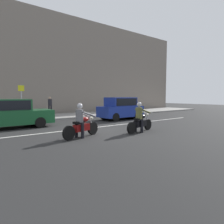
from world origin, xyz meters
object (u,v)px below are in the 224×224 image
object	(u,v)px
motorcycle_with_rider_olive	(140,120)
pedestrian_bystander	(50,105)
parked_sedan_forest_green	(9,113)
motorcycle_with_rider_gray	(81,124)
street_sign_post	(21,98)
parked_hatchback_cobalt_blue	(121,108)

from	to	relation	value
motorcycle_with_rider_olive	pedestrian_bystander	world-z (taller)	pedestrian_bystander
motorcycle_with_rider_olive	parked_sedan_forest_green	distance (m)	7.62
motorcycle_with_rider_gray	street_sign_post	size ratio (longest dim) A/B	0.80
street_sign_post	parked_hatchback_cobalt_blue	bearing A→B (deg)	-30.88
parked_hatchback_cobalt_blue	pedestrian_bystander	bearing A→B (deg)	132.60
parked_sedan_forest_green	parked_hatchback_cobalt_blue	size ratio (longest dim) A/B	1.28
motorcycle_with_rider_gray	parked_hatchback_cobalt_blue	xyz separation A→B (m)	(5.90, 4.33, 0.29)
parked_sedan_forest_green	pedestrian_bystander	size ratio (longest dim) A/B	2.74
parked_hatchback_cobalt_blue	street_sign_post	world-z (taller)	street_sign_post
parked_sedan_forest_green	street_sign_post	xyz separation A→B (m)	(1.47, 3.53, 0.84)
pedestrian_bystander	motorcycle_with_rider_gray	bearing A→B (deg)	-100.69
motorcycle_with_rider_gray	parked_sedan_forest_green	distance (m)	5.27
motorcycle_with_rider_gray	pedestrian_bystander	distance (m)	9.08
parked_hatchback_cobalt_blue	motorcycle_with_rider_olive	bearing A→B (deg)	-118.96
motorcycle_with_rider_olive	street_sign_post	distance (m)	9.81
parked_hatchback_cobalt_blue	pedestrian_bystander	size ratio (longest dim) A/B	2.13
motorcycle_with_rider_gray	pedestrian_bystander	size ratio (longest dim) A/B	1.23
parked_sedan_forest_green	pedestrian_bystander	distance (m)	5.69
parked_sedan_forest_green	parked_hatchback_cobalt_blue	world-z (taller)	parked_hatchback_cobalt_blue
parked_sedan_forest_green	motorcycle_with_rider_olive	bearing A→B (deg)	-45.20
parked_sedan_forest_green	motorcycle_with_rider_gray	bearing A→B (deg)	-65.10
motorcycle_with_rider_gray	street_sign_post	world-z (taller)	street_sign_post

